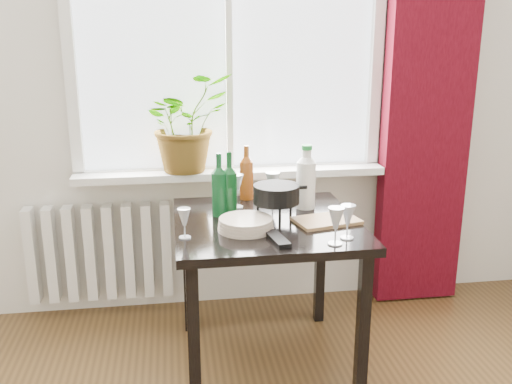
{
  "coord_description": "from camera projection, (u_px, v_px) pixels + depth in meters",
  "views": [
    {
      "loc": [
        -0.32,
        -0.93,
        1.6
      ],
      "look_at": [
        0.05,
        1.55,
        0.88
      ],
      "focal_mm": 40.0,
      "sensor_mm": 36.0,
      "label": 1
    }
  ],
  "objects": [
    {
      "name": "table",
      "position": [
        266.0,
        239.0,
        2.68
      ],
      "size": [
        0.85,
        0.85,
        0.74
      ],
      "color": "black",
      "rests_on": "ground"
    },
    {
      "name": "wineglass_back_left",
      "position": [
        236.0,
        191.0,
        2.83
      ],
      "size": [
        0.09,
        0.09,
        0.17
      ],
      "primitive_type": null,
      "rotation": [
        0.0,
        0.0,
        0.33
      ],
      "color": "silver",
      "rests_on": "table"
    },
    {
      "name": "radiator",
      "position": [
        100.0,
        252.0,
        3.23
      ],
      "size": [
        0.8,
        0.1,
        0.55
      ],
      "color": "white",
      "rests_on": "ground"
    },
    {
      "name": "wine_bottle_right",
      "position": [
        229.0,
        183.0,
        2.71
      ],
      "size": [
        0.08,
        0.08,
        0.31
      ],
      "primitive_type": null,
      "rotation": [
        0.0,
        0.0,
        0.18
      ],
      "color": "#0C4018",
      "rests_on": "table"
    },
    {
      "name": "windowsill",
      "position": [
        231.0,
        173.0,
        3.19
      ],
      "size": [
        1.72,
        0.2,
        0.04
      ],
      "color": "white",
      "rests_on": "ground"
    },
    {
      "name": "window",
      "position": [
        228.0,
        29.0,
        3.04
      ],
      "size": [
        1.72,
        0.08,
        1.62
      ],
      "color": "white",
      "rests_on": "ground"
    },
    {
      "name": "wine_bottle_left",
      "position": [
        219.0,
        184.0,
        2.69
      ],
      "size": [
        0.09,
        0.09,
        0.31
      ],
      "primitive_type": null,
      "rotation": [
        0.0,
        0.0,
        0.25
      ],
      "color": "#0C421C",
      "rests_on": "table"
    },
    {
      "name": "cleaning_bottle",
      "position": [
        306.0,
        176.0,
        2.8
      ],
      "size": [
        0.1,
        0.1,
        0.33
      ],
      "primitive_type": null,
      "rotation": [
        0.0,
        0.0,
        0.03
      ],
      "color": "white",
      "rests_on": "table"
    },
    {
      "name": "wineglass_back_center",
      "position": [
        273.0,
        189.0,
        2.86
      ],
      "size": [
        0.09,
        0.09,
        0.18
      ],
      "primitive_type": null,
      "rotation": [
        0.0,
        0.0,
        -0.31
      ],
      "color": "#B5B9C3",
      "rests_on": "table"
    },
    {
      "name": "wineglass_front_right",
      "position": [
        336.0,
        226.0,
        2.34
      ],
      "size": [
        0.09,
        0.09,
        0.16
      ],
      "primitive_type": null,
      "rotation": [
        0.0,
        0.0,
        0.31
      ],
      "color": "silver",
      "rests_on": "table"
    },
    {
      "name": "wineglass_far_right",
      "position": [
        348.0,
        221.0,
        2.41
      ],
      "size": [
        0.08,
        0.08,
        0.15
      ],
      "primitive_type": null,
      "rotation": [
        0.0,
        0.0,
        0.23
      ],
      "color": "silver",
      "rests_on": "table"
    },
    {
      "name": "fondue_pot",
      "position": [
        276.0,
        202.0,
        2.65
      ],
      "size": [
        0.31,
        0.3,
        0.17
      ],
      "primitive_type": null,
      "rotation": [
        0.0,
        0.0,
        -0.43
      ],
      "color": "black",
      "rests_on": "table"
    },
    {
      "name": "plate_stack",
      "position": [
        246.0,
        224.0,
        2.52
      ],
      "size": [
        0.28,
        0.28,
        0.05
      ],
      "primitive_type": "cylinder",
      "rotation": [
        0.0,
        0.0,
        0.14
      ],
      "color": "beige",
      "rests_on": "table"
    },
    {
      "name": "bottle_amber",
      "position": [
        246.0,
        172.0,
        2.96
      ],
      "size": [
        0.09,
        0.09,
        0.29
      ],
      "primitive_type": null,
      "rotation": [
        0.0,
        0.0,
        -0.24
      ],
      "color": "#76340D",
      "rests_on": "table"
    },
    {
      "name": "wineglass_front_left",
      "position": [
        184.0,
        223.0,
        2.41
      ],
      "size": [
        0.07,
        0.07,
        0.13
      ],
      "primitive_type": null,
      "rotation": [
        0.0,
        0.0,
        0.36
      ],
      "color": "silver",
      "rests_on": "table"
    },
    {
      "name": "tv_remote",
      "position": [
        277.0,
        239.0,
        2.39
      ],
      "size": [
        0.09,
        0.2,
        0.02
      ],
      "primitive_type": "cube",
      "rotation": [
        0.0,
        0.0,
        0.16
      ],
      "color": "black",
      "rests_on": "table"
    },
    {
      "name": "curtain",
      "position": [
        429.0,
        85.0,
        3.19
      ],
      "size": [
        0.5,
        0.12,
        2.56
      ],
      "color": "#3A050E",
      "rests_on": "ground"
    },
    {
      "name": "cutting_board",
      "position": [
        326.0,
        220.0,
        2.63
      ],
      "size": [
        0.32,
        0.24,
        0.02
      ],
      "primitive_type": "cube",
      "rotation": [
        0.0,
        0.0,
        0.22
      ],
      "color": "#A87C4C",
      "rests_on": "table"
    },
    {
      "name": "potted_plant",
      "position": [
        186.0,
        123.0,
        3.08
      ],
      "size": [
        0.62,
        0.6,
        0.53
      ],
      "primitive_type": "imported",
      "rotation": [
        0.0,
        0.0,
        0.53
      ],
      "color": "#227F25",
      "rests_on": "windowsill"
    }
  ]
}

